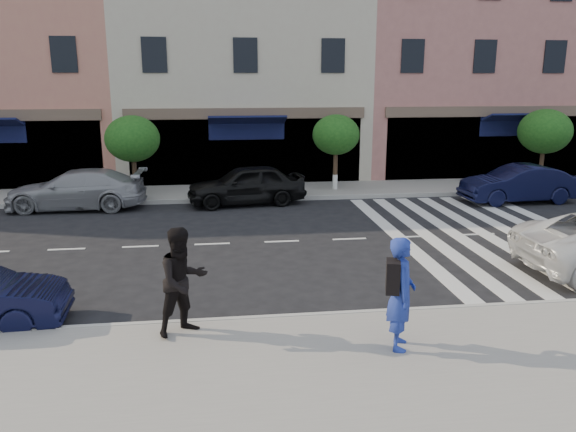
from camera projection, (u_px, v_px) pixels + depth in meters
The scene contains 14 objects.
ground at pixel (303, 293), 12.38m from camera, with size 120.00×120.00×0.00m, color black.
sidewalk_near at pixel (340, 377), 8.75m from camera, with size 60.00×4.50×0.15m, color gray.
sidewalk_far at pixel (262, 192), 22.95m from camera, with size 60.00×3.00×0.15m, color gray.
building_west_mid at pixel (10, 24), 25.71m from camera, with size 10.00×9.00×14.00m, color tan.
building_centre at pixel (240, 59), 27.36m from camera, with size 11.00×9.00×11.00m, color beige.
building_east_mid at pixel (476, 39), 28.60m from camera, with size 13.00×9.00×13.00m, color tan.
street_tree_wb at pixel (132, 139), 21.61m from camera, with size 2.10×2.10×3.06m.
street_tree_c at pixel (336, 135), 22.58m from camera, with size 1.90×1.90×3.04m.
street_tree_ea at pixel (545, 132), 23.68m from camera, with size 2.20×2.20×3.19m.
photographer at pixel (401, 293), 9.35m from camera, with size 0.71×0.46×1.94m, color #21359A.
walker at pixel (183, 281), 9.88m from camera, with size 0.95×0.74×1.96m, color black.
car_far_left at pixel (76, 189), 20.13m from camera, with size 1.98×4.88×1.42m, color #949599.
car_far_mid at pixel (246, 185), 20.87m from camera, with size 1.75×4.35×1.48m, color black.
car_far_right at pixel (518, 184), 21.20m from camera, with size 1.49×4.28×1.41m, color black.
Camera 1 is at (-1.80, -11.47, 4.62)m, focal length 35.00 mm.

